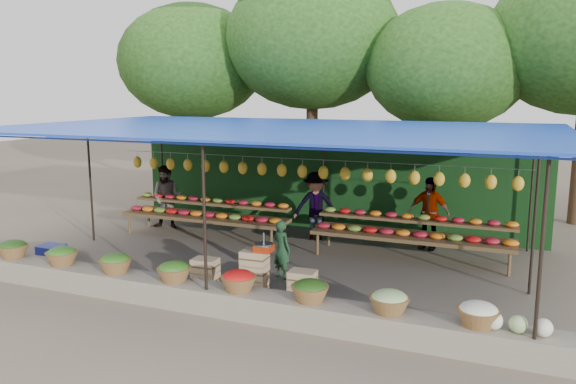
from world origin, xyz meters
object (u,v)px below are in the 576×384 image
at_px(crate_counter, 253,276).
at_px(blue_crate_back, 53,251).
at_px(vendor_seated, 282,249).
at_px(blue_crate_front, 51,253).
at_px(weighing_scale, 264,247).

distance_m(crate_counter, blue_crate_back, 4.88).
relative_size(crate_counter, vendor_seated, 2.08).
bearing_deg(blue_crate_back, blue_crate_front, -59.23).
distance_m(crate_counter, blue_crate_front, 4.79).
bearing_deg(crate_counter, weighing_scale, 0.00).
xyz_separation_m(crate_counter, blue_crate_back, (-4.87, 0.25, -0.16)).
distance_m(weighing_scale, vendor_seated, 0.95).
xyz_separation_m(vendor_seated, blue_crate_front, (-4.95, -0.77, -0.41)).
relative_size(crate_counter, weighing_scale, 6.92).
relative_size(crate_counter, blue_crate_front, 4.56).
relative_size(weighing_scale, blue_crate_front, 0.66).
relative_size(weighing_scale, vendor_seated, 0.30).
bearing_deg(blue_crate_back, vendor_seated, 3.96).
height_order(vendor_seated, blue_crate_front, vendor_seated).
bearing_deg(weighing_scale, crate_counter, -180.00).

